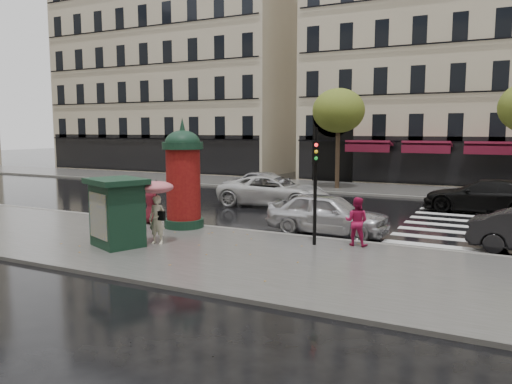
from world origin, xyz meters
The scene contains 19 objects.
ground centered at (0.00, 0.00, 0.00)m, with size 160.00×160.00×0.00m, color black.
near_sidewalk centered at (0.00, -0.50, 0.06)m, with size 90.00×7.00×0.12m, color #474744.
far_sidewalk centered at (0.00, 19.00, 0.06)m, with size 90.00×6.00×0.12m, color #474744.
near_kerb centered at (0.00, 3.00, 0.07)m, with size 90.00×0.25×0.14m, color slate.
far_kerb centered at (0.00, 16.00, 0.07)m, with size 90.00×0.25×0.14m, color slate.
zebra_crossing centered at (6.00, 9.60, 0.01)m, with size 3.60×11.75×0.01m, color silver.
bldg_far_corner centered at (6.00, 30.00, 11.31)m, with size 26.00×14.00×22.90m.
bldg_far_left centered at (-22.00, 30.00, 11.31)m, with size 24.00×14.00×22.90m.
tree_far_left centered at (-2.00, 18.00, 5.17)m, with size 3.40×3.40×6.64m.
woman_umbrella centered at (-2.42, -0.45, 1.58)m, with size 1.15×1.15×2.21m.
woman_red centered at (3.66, 2.35, 0.93)m, with size 0.79×0.62×1.63m, color #AE1547.
man_burgundy centered at (-4.96, 2.40, 0.99)m, with size 0.86×0.56×1.75m, color #54101A.
morris_column centered at (-3.33, 2.40, 2.19)m, with size 1.60×1.60×4.32m.
traffic_light centered at (2.40, 1.77, 2.50)m, with size 0.29×0.39×3.93m.
newsstand centered at (-3.41, -1.28, 1.28)m, with size 2.34×2.18×2.26m.
car_silver centered at (2.03, 4.20, 0.79)m, with size 1.88×4.66×1.59m, color silver.
car_white centered at (-2.74, 9.64, 0.80)m, with size 2.67×5.79×1.61m, color silver.
car_black centered at (7.13, 12.38, 0.81)m, with size 2.26×5.57×1.62m, color black.
car_far_silver centered at (-5.86, 13.64, 0.74)m, with size 1.75×4.35×1.48m, color #B8B8BD.
Camera 1 is at (8.05, -13.72, 3.97)m, focal length 35.00 mm.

